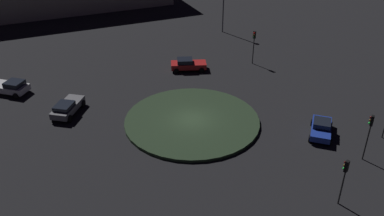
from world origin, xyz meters
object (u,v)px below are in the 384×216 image
object	(u,v)px
traffic_light_south	(254,41)
traffic_light_west	(370,129)
car_grey	(67,107)
car_red	(188,64)
car_blue	(321,128)
traffic_light_northwest	(345,174)
car_silver	(11,87)

from	to	relation	value
traffic_light_south	traffic_light_west	distance (m)	20.77
car_grey	traffic_light_west	size ratio (longest dim) A/B	0.99
car_red	traffic_light_south	distance (m)	8.56
car_blue	car_grey	bearing A→B (deg)	-80.70
traffic_light_south	traffic_light_northwest	size ratio (longest dim) A/B	1.09
car_grey	car_silver	xyz separation A→B (m)	(7.98, -2.72, 0.02)
car_silver	car_red	xyz separation A→B (m)	(-17.30, -9.90, -0.04)
car_blue	traffic_light_northwest	distance (m)	9.29
car_grey	traffic_light_south	distance (m)	23.42
car_grey	traffic_light_west	bearing A→B (deg)	-93.70
car_grey	car_red	xyz separation A→B (m)	(-9.32, -12.62, -0.02)
car_silver	traffic_light_northwest	bearing A→B (deg)	166.87
traffic_light_south	car_silver	bearing A→B (deg)	-45.04
car_silver	traffic_light_south	distance (m)	28.27
car_silver	traffic_light_south	size ratio (longest dim) A/B	0.97
car_blue	car_red	world-z (taller)	car_red
car_red	traffic_light_northwest	distance (m)	25.64
car_blue	traffic_light_northwest	size ratio (longest dim) A/B	1.06
car_grey	car_red	bearing A→B (deg)	-36.73
car_blue	car_red	bearing A→B (deg)	-120.93
car_silver	traffic_light_west	bearing A→B (deg)	177.17
traffic_light_south	traffic_light_northwest	distance (m)	25.12
car_blue	traffic_light_northwest	bearing A→B (deg)	10.61
car_blue	car_red	size ratio (longest dim) A/B	0.90
car_blue	car_red	distance (m)	18.63
car_grey	car_silver	world-z (taller)	car_silver
traffic_light_west	traffic_light_northwest	distance (m)	6.42
car_silver	car_red	world-z (taller)	car_silver
car_grey	car_silver	distance (m)	8.43
car_grey	traffic_light_northwest	distance (m)	26.20
traffic_light_south	traffic_light_west	bearing A→B (deg)	47.41
car_grey	traffic_light_northwest	size ratio (longest dim) A/B	1.10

